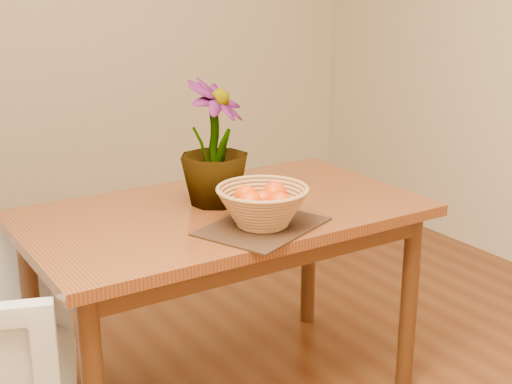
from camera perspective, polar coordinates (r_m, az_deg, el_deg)
wall_back at (r=4.21m, az=-16.45°, el=13.80°), size 4.00×0.02×2.70m
table at (r=2.55m, az=-2.59°, el=-3.18°), size 1.40×0.80×0.75m
placemat at (r=2.33m, az=0.52°, el=-2.78°), size 0.48×0.43×0.01m
wicker_basket at (r=2.31m, az=0.52°, el=-1.28°), size 0.30×0.30×0.12m
orange_pile at (r=2.30m, az=0.53°, el=-0.60°), size 0.21×0.20×0.08m
potted_plant at (r=2.52m, az=-3.34°, el=3.91°), size 0.35×0.35×0.45m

